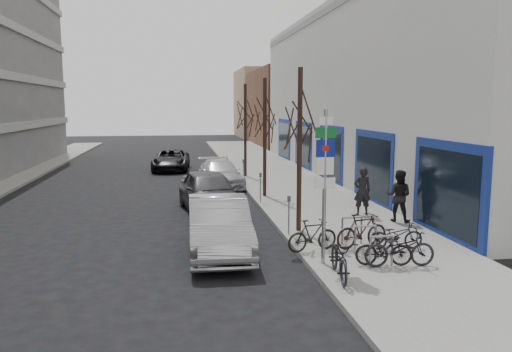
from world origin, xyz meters
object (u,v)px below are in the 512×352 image
object	(u,v)px
tree_near	(300,111)
meter_back	(243,169)
meter_mid	(260,185)
parked_car_back	(220,174)
bike_rack	(365,236)
tree_mid	(265,109)
bike_mid_curb	(396,233)
lane_car	(171,160)
bike_far_inner	(362,230)
bike_far_curb	(400,245)
bike_near_left	(340,255)
highway_sign_pole	(325,177)
parked_car_front	(219,226)
bike_mid_inner	(313,235)
parked_car_mid	(209,191)
tree_far	(245,108)
bike_near_right	(384,249)
pedestrian_far	(399,195)
pedestrian_near	(362,191)
meter_front	(289,211)

from	to	relation	value
tree_near	meter_back	xyz separation A→B (m)	(-0.45, 10.50, -3.19)
meter_mid	parked_car_back	bearing A→B (deg)	103.48
bike_rack	tree_mid	world-z (taller)	tree_mid
bike_mid_curb	lane_car	xyz separation A→B (m)	(-6.61, 20.16, 0.06)
meter_back	bike_far_inner	xyz separation A→B (m)	(1.78, -12.80, -0.24)
meter_back	bike_far_curb	size ratio (longest dim) A/B	0.68
bike_near_left	bike_mid_curb	world-z (taller)	bike_near_left
highway_sign_pole	meter_mid	distance (m)	8.65
parked_car_front	parked_car_back	xyz separation A→B (m)	(1.08, 11.90, -0.11)
bike_mid_inner	bike_far_curb	bearing A→B (deg)	-145.46
meter_back	bike_far_curb	distance (m)	14.74
tree_near	parked_car_mid	size ratio (longest dim) A/B	1.10
meter_back	parked_car_front	bearing A→B (deg)	-100.98
bike_far_curb	lane_car	distance (m)	22.50
tree_far	parked_car_back	world-z (taller)	tree_far
tree_near	meter_mid	bearing A→B (deg)	95.14
lane_car	bike_near_right	bearing A→B (deg)	-71.52
meter_back	parked_car_mid	xyz separation A→B (m)	(-2.27, -6.44, -0.07)
bike_mid_curb	parked_car_front	world-z (taller)	parked_car_front
parked_car_mid	parked_car_back	world-z (taller)	parked_car_mid
bike_far_curb	parked_car_mid	bearing A→B (deg)	32.18
pedestrian_far	tree_far	bearing A→B (deg)	-37.05
bike_rack	parked_car_front	bearing A→B (deg)	162.21
highway_sign_pole	lane_car	size ratio (longest dim) A/B	0.85
bike_far_curb	bike_mid_inner	bearing A→B (deg)	51.29
bike_far_curb	parked_car_front	xyz separation A→B (m)	(-4.46, 2.47, 0.09)
tree_mid	tree_far	world-z (taller)	same
bike_near_right	bike_far_inner	xyz separation A→B (m)	(0.04, 1.66, 0.07)
highway_sign_pole	bike_mid_inner	world-z (taller)	highway_sign_pole
pedestrian_near	bike_mid_curb	bearing A→B (deg)	84.58
meter_front	meter_mid	xyz separation A→B (m)	(0.00, 5.50, 0.00)
highway_sign_pole	meter_back	size ratio (longest dim) A/B	3.31
bike_far_curb	highway_sign_pole	bearing A→B (deg)	76.70
parked_car_front	lane_car	size ratio (longest dim) A/B	0.99
meter_mid	parked_car_back	size ratio (longest dim) A/B	0.26
tree_far	bike_rack	bearing A→B (deg)	-85.68
bike_far_inner	pedestrian_near	bearing A→B (deg)	-34.43
lane_car	meter_mid	bearing A→B (deg)	-68.98
lane_car	parked_car_front	bearing A→B (deg)	-81.58
bike_near_left	lane_car	world-z (taller)	lane_car
bike_near_left	bike_far_curb	size ratio (longest dim) A/B	1.01
bike_rack	meter_back	bearing A→B (deg)	97.02
highway_sign_pole	bike_mid_inner	bearing A→B (deg)	89.24
bike_rack	tree_near	size ratio (longest dim) A/B	0.41
bike_near_right	bike_mid_inner	distance (m)	2.15
meter_front	parked_car_front	distance (m)	2.60
pedestrian_far	pedestrian_near	bearing A→B (deg)	-17.96
bike_far_inner	meter_mid	bearing A→B (deg)	0.19
meter_mid	pedestrian_near	bearing A→B (deg)	-42.02
bike_mid_curb	parked_car_mid	bearing A→B (deg)	41.09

